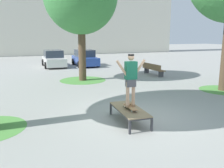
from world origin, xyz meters
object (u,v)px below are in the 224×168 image
object	(u,v)px
skate_box	(129,110)
skater	(131,77)
car_blue	(85,58)
car_white	(54,59)
park_bench	(153,69)
skateboard	(130,107)

from	to	relation	value
skate_box	skater	bearing A→B (deg)	-94.57
skater	car_blue	bearing A→B (deg)	79.59
skate_box	car_white	bearing A→B (deg)	90.19
park_bench	skateboard	bearing A→B (deg)	-126.00
park_bench	skater	bearing A→B (deg)	-126.00
skate_box	skater	xyz separation A→B (m)	(-0.01, -0.08, 1.12)
car_white	car_blue	distance (m)	2.86
skater	skateboard	bearing A→B (deg)	-92.55
skate_box	car_white	size ratio (longest dim) A/B	0.46
skate_box	skater	size ratio (longest dim) A/B	1.15
skate_box	skateboard	bearing A→B (deg)	-94.52
car_white	park_bench	distance (m)	9.57
skateboard	park_bench	size ratio (longest dim) A/B	0.34
skateboard	car_blue	size ratio (longest dim) A/B	0.19
skater	car_blue	world-z (taller)	skater
park_bench	car_white	bearing A→B (deg)	128.03
car_white	car_blue	xyz separation A→B (m)	(2.84, -0.40, 0.00)
car_white	park_bench	size ratio (longest dim) A/B	1.76
car_white	car_blue	world-z (taller)	same
skater	car_white	bearing A→B (deg)	90.17
skateboard	car_white	distance (m)	15.59
car_blue	skateboard	bearing A→B (deg)	-100.41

